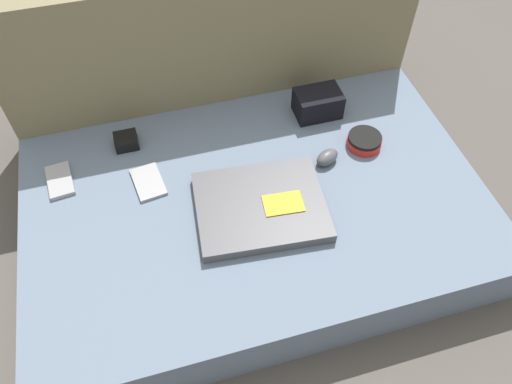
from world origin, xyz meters
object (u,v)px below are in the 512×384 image
object	(u,v)px
laptop	(260,207)
speaker_puck	(364,141)
phone_black	(60,180)
phone_silver	(148,182)
computer_mouse	(327,157)
camera_pouch	(318,103)
charger_brick	(126,141)

from	to	relation	value
laptop	speaker_puck	bearing A→B (deg)	27.16
laptop	phone_black	distance (m)	0.49
speaker_puck	phone_silver	size ratio (longest dim) A/B	0.79
phone_silver	phone_black	xyz separation A→B (m)	(-0.21, 0.06, 0.00)
phone_silver	phone_black	bearing A→B (deg)	155.40
computer_mouse	phone_silver	distance (m)	0.44
laptop	camera_pouch	size ratio (longest dim) A/B	2.62
phone_silver	charger_brick	bearing A→B (deg)	96.02
laptop	camera_pouch	bearing A→B (deg)	53.90
speaker_puck	phone_black	xyz separation A→B (m)	(-0.76, 0.09, -0.01)
speaker_puck	charger_brick	xyz separation A→B (m)	(-0.59, 0.17, 0.00)
laptop	charger_brick	size ratio (longest dim) A/B	5.40
computer_mouse	phone_black	distance (m)	0.65
speaker_puck	camera_pouch	xyz separation A→B (m)	(-0.08, 0.15, 0.02)
computer_mouse	phone_black	size ratio (longest dim) A/B	0.66
phone_black	charger_brick	world-z (taller)	charger_brick
phone_black	charger_brick	bearing A→B (deg)	18.66
laptop	camera_pouch	xyz separation A→B (m)	(0.24, 0.27, 0.02)
computer_mouse	charger_brick	bearing A→B (deg)	132.80
laptop	phone_black	bearing A→B (deg)	159.45
computer_mouse	speaker_puck	xyz separation A→B (m)	(0.11, 0.03, -0.00)
phone_silver	laptop	bearing A→B (deg)	-40.13
speaker_puck	phone_silver	world-z (taller)	speaker_puck
speaker_puck	phone_silver	bearing A→B (deg)	177.50
laptop	charger_brick	xyz separation A→B (m)	(-0.27, 0.29, 0.00)
speaker_puck	charger_brick	world-z (taller)	same
phone_silver	camera_pouch	distance (m)	0.49
phone_silver	charger_brick	distance (m)	0.15
phone_black	camera_pouch	bearing A→B (deg)	-1.13
charger_brick	computer_mouse	bearing A→B (deg)	-22.30
phone_black	charger_brick	xyz separation A→B (m)	(0.17, 0.08, 0.01)
charger_brick	phone_black	bearing A→B (deg)	-155.29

